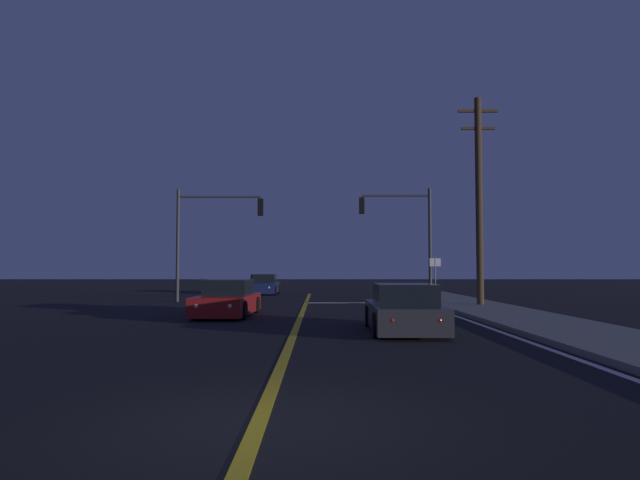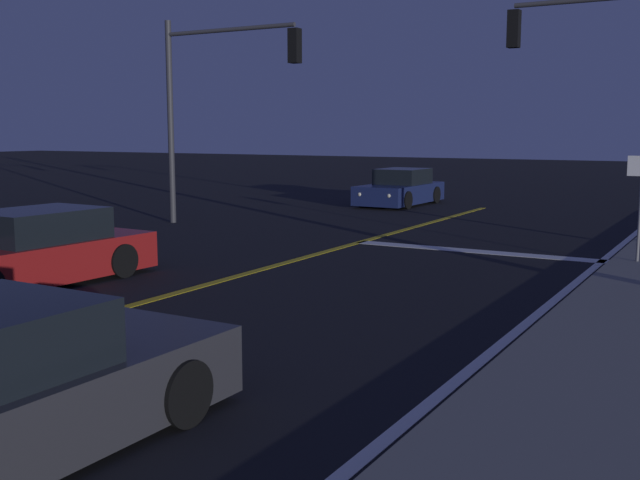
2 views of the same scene
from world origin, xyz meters
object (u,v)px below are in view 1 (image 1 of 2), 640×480
object	(u,v)px
car_parked_curb_navy	(264,285)
car_mid_block_charcoal	(404,311)
traffic_signal_far_left	(209,226)
traffic_signal_near_right	(405,226)
street_sign_corner	(435,272)
utility_pole_right	(479,198)
car_following_oncoming_red	(228,300)

from	to	relation	value
car_parked_curb_navy	car_mid_block_charcoal	xyz separation A→B (m)	(6.12, -22.31, 0.00)
car_parked_curb_navy	traffic_signal_far_left	xyz separation A→B (m)	(-2.06, -8.53, 3.40)
traffic_signal_near_right	street_sign_corner	xyz separation A→B (m)	(1.06, -2.80, -2.54)
utility_pole_right	car_parked_curb_navy	bearing A→B (deg)	130.35
car_parked_curb_navy	car_mid_block_charcoal	size ratio (longest dim) A/B	0.95
traffic_signal_far_left	traffic_signal_near_right	bearing A→B (deg)	7.57
car_mid_block_charcoal	traffic_signal_far_left	size ratio (longest dim) A/B	0.77
car_mid_block_charcoal	utility_pole_right	bearing A→B (deg)	63.68
traffic_signal_far_left	utility_pole_right	xyz separation A→B (m)	(13.00, -4.35, 0.94)
car_mid_block_charcoal	traffic_signal_far_left	xyz separation A→B (m)	(-8.18, 13.78, 3.40)
car_parked_curb_navy	car_mid_block_charcoal	bearing A→B (deg)	106.32
traffic_signal_near_right	street_sign_corner	bearing A→B (deg)	110.82
traffic_signal_near_right	car_parked_curb_navy	bearing A→B (deg)	-40.06
utility_pole_right	traffic_signal_near_right	bearing A→B (deg)	113.21
car_mid_block_charcoal	utility_pole_right	size ratio (longest dim) A/B	0.48
car_following_oncoming_red	street_sign_corner	size ratio (longest dim) A/B	2.06
street_sign_corner	traffic_signal_near_right	bearing A→B (deg)	110.82
car_following_oncoming_red	street_sign_corner	bearing A→B (deg)	-139.83
car_parked_curb_navy	utility_pole_right	xyz separation A→B (m)	(10.94, -12.88, 4.34)
traffic_signal_far_left	car_mid_block_charcoal	bearing A→B (deg)	-59.30
car_mid_block_charcoal	street_sign_corner	size ratio (longest dim) A/B	1.97
car_following_oncoming_red	car_parked_curb_navy	world-z (taller)	same
traffic_signal_far_left	utility_pole_right	world-z (taller)	utility_pole_right
car_parked_curb_navy	utility_pole_right	distance (m)	17.45
car_following_oncoming_red	utility_pole_right	bearing A→B (deg)	-156.08
utility_pole_right	traffic_signal_far_left	bearing A→B (deg)	161.51
car_parked_curb_navy	traffic_signal_near_right	size ratio (longest dim) A/B	0.70
traffic_signal_near_right	traffic_signal_far_left	bearing A→B (deg)	7.57
traffic_signal_near_right	street_sign_corner	distance (m)	3.93
utility_pole_right	street_sign_corner	bearing A→B (deg)	115.40
car_following_oncoming_red	traffic_signal_near_right	world-z (taller)	traffic_signal_near_right
car_following_oncoming_red	car_parked_curb_navy	distance (m)	17.08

